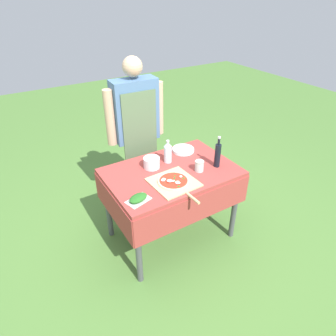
{
  "coord_description": "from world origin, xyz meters",
  "views": [
    {
      "loc": [
        -1.24,
        -1.96,
        2.27
      ],
      "look_at": [
        -0.04,
        0.0,
        0.84
      ],
      "focal_mm": 32.0,
      "sensor_mm": 36.0,
      "label": 1
    }
  ],
  "objects_px": {
    "water_bottle": "(168,152)",
    "herb_container": "(138,198)",
    "sauce_jar": "(199,167)",
    "oil_bottle": "(218,155)",
    "person_cook": "(136,125)",
    "pizza_on_peel": "(174,182)",
    "mixing_tub": "(152,163)",
    "plate_stack": "(183,150)",
    "prep_table": "(171,181)"
  },
  "relations": [
    {
      "from": "person_cook",
      "to": "sauce_jar",
      "type": "relative_size",
      "value": 16.53
    },
    {
      "from": "mixing_tub",
      "to": "person_cook",
      "type": "bearing_deg",
      "value": 78.2
    },
    {
      "from": "oil_bottle",
      "to": "water_bottle",
      "type": "bearing_deg",
      "value": 138.21
    },
    {
      "from": "prep_table",
      "to": "sauce_jar",
      "type": "relative_size",
      "value": 11.68
    },
    {
      "from": "herb_container",
      "to": "mixing_tub",
      "type": "relative_size",
      "value": 1.41
    },
    {
      "from": "oil_bottle",
      "to": "pizza_on_peel",
      "type": "bearing_deg",
      "value": -176.44
    },
    {
      "from": "water_bottle",
      "to": "prep_table",
      "type": "bearing_deg",
      "value": -110.4
    },
    {
      "from": "herb_container",
      "to": "sauce_jar",
      "type": "distance_m",
      "value": 0.68
    },
    {
      "from": "prep_table",
      "to": "mixing_tub",
      "type": "height_order",
      "value": "mixing_tub"
    },
    {
      "from": "oil_bottle",
      "to": "herb_container",
      "type": "distance_m",
      "value": 0.87
    },
    {
      "from": "person_cook",
      "to": "plate_stack",
      "type": "xyz_separation_m",
      "value": [
        0.32,
        -0.41,
        -0.19
      ]
    },
    {
      "from": "mixing_tub",
      "to": "plate_stack",
      "type": "height_order",
      "value": "mixing_tub"
    },
    {
      "from": "herb_container",
      "to": "person_cook",
      "type": "bearing_deg",
      "value": 64.0
    },
    {
      "from": "oil_bottle",
      "to": "water_bottle",
      "type": "relative_size",
      "value": 1.34
    },
    {
      "from": "water_bottle",
      "to": "sauce_jar",
      "type": "height_order",
      "value": "water_bottle"
    },
    {
      "from": "oil_bottle",
      "to": "herb_container",
      "type": "xyz_separation_m",
      "value": [
        -0.86,
        -0.09,
        -0.1
      ]
    },
    {
      "from": "prep_table",
      "to": "water_bottle",
      "type": "distance_m",
      "value": 0.28
    },
    {
      "from": "prep_table",
      "to": "water_bottle",
      "type": "bearing_deg",
      "value": 69.6
    },
    {
      "from": "oil_bottle",
      "to": "mixing_tub",
      "type": "height_order",
      "value": "oil_bottle"
    },
    {
      "from": "prep_table",
      "to": "mixing_tub",
      "type": "xyz_separation_m",
      "value": [
        -0.12,
        0.15,
        0.16
      ]
    },
    {
      "from": "plate_stack",
      "to": "person_cook",
      "type": "bearing_deg",
      "value": 127.45
    },
    {
      "from": "herb_container",
      "to": "pizza_on_peel",
      "type": "bearing_deg",
      "value": 8.56
    },
    {
      "from": "oil_bottle",
      "to": "plate_stack",
      "type": "xyz_separation_m",
      "value": [
        -0.1,
        0.41,
        -0.11
      ]
    },
    {
      "from": "oil_bottle",
      "to": "plate_stack",
      "type": "relative_size",
      "value": 1.35
    },
    {
      "from": "herb_container",
      "to": "sauce_jar",
      "type": "height_order",
      "value": "sauce_jar"
    },
    {
      "from": "water_bottle",
      "to": "herb_container",
      "type": "relative_size",
      "value": 1.06
    },
    {
      "from": "sauce_jar",
      "to": "herb_container",
      "type": "bearing_deg",
      "value": -171.05
    },
    {
      "from": "person_cook",
      "to": "pizza_on_peel",
      "type": "xyz_separation_m",
      "value": [
        -0.07,
        -0.85,
        -0.19
      ]
    },
    {
      "from": "mixing_tub",
      "to": "plate_stack",
      "type": "distance_m",
      "value": 0.44
    },
    {
      "from": "water_bottle",
      "to": "herb_container",
      "type": "xyz_separation_m",
      "value": [
        -0.52,
        -0.4,
        -0.08
      ]
    },
    {
      "from": "person_cook",
      "to": "sauce_jar",
      "type": "distance_m",
      "value": 0.85
    },
    {
      "from": "plate_stack",
      "to": "herb_container",
      "type": "bearing_deg",
      "value": -146.91
    },
    {
      "from": "pizza_on_peel",
      "to": "plate_stack",
      "type": "distance_m",
      "value": 0.59
    },
    {
      "from": "herb_container",
      "to": "plate_stack",
      "type": "relative_size",
      "value": 0.95
    },
    {
      "from": "pizza_on_peel",
      "to": "sauce_jar",
      "type": "distance_m",
      "value": 0.31
    },
    {
      "from": "pizza_on_peel",
      "to": "mixing_tub",
      "type": "distance_m",
      "value": 0.33
    },
    {
      "from": "prep_table",
      "to": "herb_container",
      "type": "bearing_deg",
      "value": -152.29
    },
    {
      "from": "mixing_tub",
      "to": "pizza_on_peel",
      "type": "bearing_deg",
      "value": -83.97
    },
    {
      "from": "prep_table",
      "to": "herb_container",
      "type": "xyz_separation_m",
      "value": [
        -0.46,
        -0.24,
        0.14
      ]
    },
    {
      "from": "person_cook",
      "to": "plate_stack",
      "type": "relative_size",
      "value": 7.52
    },
    {
      "from": "person_cook",
      "to": "pizza_on_peel",
      "type": "distance_m",
      "value": 0.88
    },
    {
      "from": "herb_container",
      "to": "plate_stack",
      "type": "distance_m",
      "value": 0.91
    },
    {
      "from": "pizza_on_peel",
      "to": "oil_bottle",
      "type": "relative_size",
      "value": 1.77
    },
    {
      "from": "herb_container",
      "to": "oil_bottle",
      "type": "bearing_deg",
      "value": 5.71
    },
    {
      "from": "oil_bottle",
      "to": "mixing_tub",
      "type": "distance_m",
      "value": 0.61
    },
    {
      "from": "prep_table",
      "to": "person_cook",
      "type": "relative_size",
      "value": 0.71
    },
    {
      "from": "person_cook",
      "to": "plate_stack",
      "type": "bearing_deg",
      "value": 130.05
    },
    {
      "from": "person_cook",
      "to": "mixing_tub",
      "type": "height_order",
      "value": "person_cook"
    },
    {
      "from": "prep_table",
      "to": "plate_stack",
      "type": "xyz_separation_m",
      "value": [
        0.3,
        0.26,
        0.13
      ]
    },
    {
      "from": "pizza_on_peel",
      "to": "mixing_tub",
      "type": "relative_size",
      "value": 3.57
    }
  ]
}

